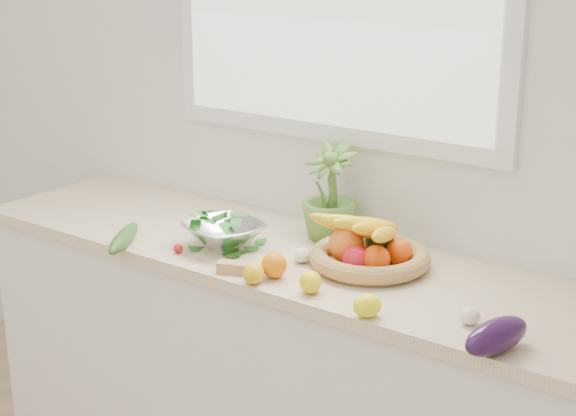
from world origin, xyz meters
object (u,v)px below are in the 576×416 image
Objects in this scene: eggplant at (496,336)px; fruit_basket at (369,250)px; apple at (357,261)px; potted_herb at (329,193)px; colander_with_spinach at (224,228)px; cucumber at (124,238)px.

eggplant is 0.62m from fruit_basket.
apple is 0.27× the size of potted_herb.
apple is 0.35m from potted_herb.
apple is 0.30× the size of colander_with_spinach.
fruit_basket is at bearing 151.09° from eggplant.
colander_with_spinach reaches higher than eggplant.
apple is 0.19× the size of fruit_basket.
potted_herb is at bearing 43.28° from cucumber.
potted_herb reaches higher than apple.
apple is 0.48m from colander_with_spinach.
eggplant is at bearing 0.49° from cucumber.
apple is at bearing -86.05° from fruit_basket.
eggplant is 0.44× the size of fruit_basket.
fruit_basket is at bearing 23.06° from cucumber.
fruit_basket reaches higher than apple.
eggplant is 1.28m from cucumber.
fruit_basket is 1.59× the size of colander_with_spinach.
potted_herb reaches higher than cucumber.
apple is 0.32× the size of cucumber.
colander_with_spinach is (-0.22, -0.27, -0.09)m from potted_herb.
potted_herb is 0.36m from colander_with_spinach.
eggplant is at bearing -28.91° from fruit_basket.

